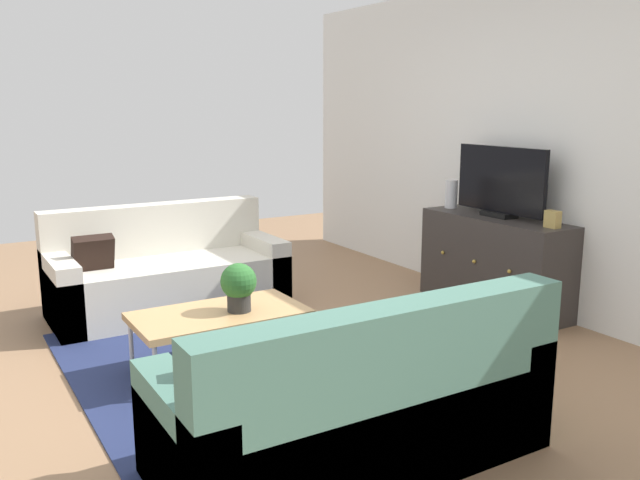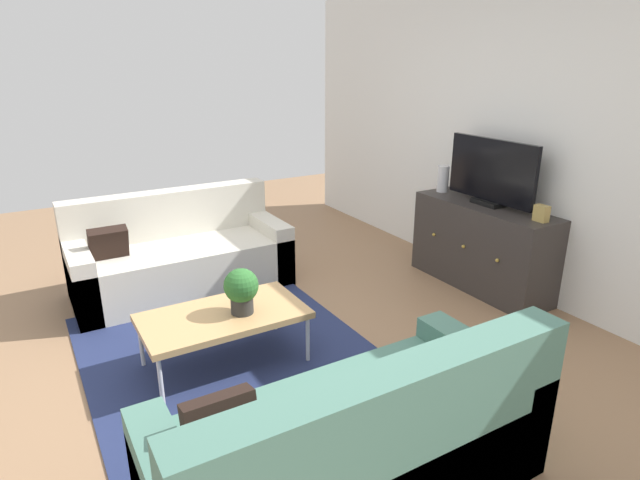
{
  "view_description": "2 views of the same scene",
  "coord_description": "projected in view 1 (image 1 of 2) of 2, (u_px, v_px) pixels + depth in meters",
  "views": [
    {
      "loc": [
        3.79,
        -1.73,
        1.69
      ],
      "look_at": [
        0.0,
        0.53,
        0.77
      ],
      "focal_mm": 37.32,
      "sensor_mm": 36.0,
      "label": 1
    },
    {
      "loc": [
        3.02,
        -1.24,
        2.0
      ],
      "look_at": [
        0.0,
        0.53,
        0.77
      ],
      "focal_mm": 29.52,
      "sensor_mm": 36.0,
      "label": 2
    }
  ],
  "objects": [
    {
      "name": "tv_console",
      "position": [
        494.0,
        263.0,
        5.52
      ],
      "size": [
        1.36,
        0.47,
        0.77
      ],
      "color": "#332D2B",
      "rests_on": "ground_plane"
    },
    {
      "name": "mantel_clock",
      "position": [
        553.0,
        219.0,
        4.96
      ],
      "size": [
        0.11,
        0.07,
        0.13
      ],
      "primitive_type": "cube",
      "color": "tan",
      "rests_on": "tv_console"
    },
    {
      "name": "flat_screen_tv",
      "position": [
        501.0,
        182.0,
        5.39
      ],
      "size": [
        0.92,
        0.16,
        0.57
      ],
      "color": "black",
      "rests_on": "tv_console"
    },
    {
      "name": "area_rug",
      "position": [
        230.0,
        367.0,
        4.32
      ],
      "size": [
        2.5,
        1.9,
        0.01
      ],
      "primitive_type": "cube",
      "color": "navy",
      "rests_on": "ground_plane"
    },
    {
      "name": "potted_plant",
      "position": [
        239.0,
        285.0,
        4.19
      ],
      "size": [
        0.23,
        0.23,
        0.31
      ],
      "color": "#2D2D2D",
      "rests_on": "coffee_table"
    },
    {
      "name": "coffee_table",
      "position": [
        219.0,
        316.0,
        4.22
      ],
      "size": [
        0.59,
        1.08,
        0.39
      ],
      "color": "tan",
      "rests_on": "ground_plane"
    },
    {
      "name": "couch_right_side",
      "position": [
        360.0,
        411.0,
        3.08
      ],
      "size": [
        0.82,
        1.85,
        0.86
      ],
      "color": "#4C7A6B",
      "rests_on": "ground_plane"
    },
    {
      "name": "couch_left_side",
      "position": [
        165.0,
        276.0,
        5.49
      ],
      "size": [
        0.82,
        1.85,
        0.86
      ],
      "color": "beige",
      "rests_on": "ground_plane"
    },
    {
      "name": "ground_plane",
      "position": [
        251.0,
        363.0,
        4.4
      ],
      "size": [
        10.0,
        10.0,
        0.0
      ],
      "primitive_type": "plane",
      "color": "#997251"
    },
    {
      "name": "glass_vase",
      "position": [
        451.0,
        194.0,
        5.89
      ],
      "size": [
        0.11,
        0.11,
        0.25
      ],
      "primitive_type": "cylinder",
      "color": "silver",
      "rests_on": "tv_console"
    },
    {
      "name": "wall_back",
      "position": [
        533.0,
        145.0,
        5.4
      ],
      "size": [
        6.4,
        0.12,
        2.7
      ],
      "primitive_type": "cube",
      "color": "white",
      "rests_on": "ground_plane"
    }
  ]
}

